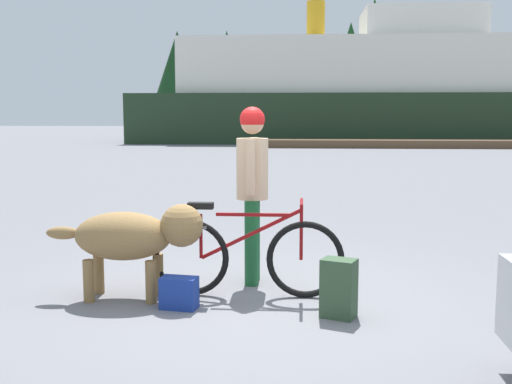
{
  "coord_description": "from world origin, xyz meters",
  "views": [
    {
      "loc": [
        0.37,
        -5.57,
        1.72
      ],
      "look_at": [
        -0.13,
        1.26,
        0.86
      ],
      "focal_mm": 43.95,
      "sensor_mm": 36.0,
      "label": 1
    }
  ],
  "objects_px": {
    "dog": "(134,236)",
    "bicycle": "(246,256)",
    "person_cyclist": "(252,177)",
    "backpack": "(339,288)",
    "ferry_boat": "(373,93)",
    "handbag_pannier": "(179,293)"
  },
  "relations": [
    {
      "from": "bicycle",
      "to": "ferry_boat",
      "type": "height_order",
      "value": "ferry_boat"
    },
    {
      "from": "ferry_boat",
      "to": "backpack",
      "type": "bearing_deg",
      "value": -96.73
    },
    {
      "from": "person_cyclist",
      "to": "ferry_boat",
      "type": "relative_size",
      "value": 0.06
    },
    {
      "from": "person_cyclist",
      "to": "backpack",
      "type": "bearing_deg",
      "value": -52.26
    },
    {
      "from": "dog",
      "to": "person_cyclist",
      "type": "bearing_deg",
      "value": 31.43
    },
    {
      "from": "dog",
      "to": "backpack",
      "type": "relative_size",
      "value": 2.95
    },
    {
      "from": "handbag_pannier",
      "to": "bicycle",
      "type": "bearing_deg",
      "value": 36.23
    },
    {
      "from": "bicycle",
      "to": "ferry_boat",
      "type": "distance_m",
      "value": 33.81
    },
    {
      "from": "bicycle",
      "to": "dog",
      "type": "relative_size",
      "value": 1.22
    },
    {
      "from": "dog",
      "to": "handbag_pannier",
      "type": "relative_size",
      "value": 4.64
    },
    {
      "from": "dog",
      "to": "bicycle",
      "type": "bearing_deg",
      "value": 7.29
    },
    {
      "from": "person_cyclist",
      "to": "dog",
      "type": "height_order",
      "value": "person_cyclist"
    },
    {
      "from": "dog",
      "to": "ferry_boat",
      "type": "xyz_separation_m",
      "value": [
        5.86,
        33.5,
        2.35
      ]
    },
    {
      "from": "bicycle",
      "to": "person_cyclist",
      "type": "height_order",
      "value": "person_cyclist"
    },
    {
      "from": "dog",
      "to": "backpack",
      "type": "xyz_separation_m",
      "value": [
        1.87,
        -0.42,
        -0.34
      ]
    },
    {
      "from": "backpack",
      "to": "handbag_pannier",
      "type": "xyz_separation_m",
      "value": [
        -1.4,
        0.14,
        -0.11
      ]
    },
    {
      "from": "dog",
      "to": "backpack",
      "type": "distance_m",
      "value": 1.94
    },
    {
      "from": "bicycle",
      "to": "dog",
      "type": "bearing_deg",
      "value": -172.71
    },
    {
      "from": "backpack",
      "to": "ferry_boat",
      "type": "relative_size",
      "value": 0.02
    },
    {
      "from": "backpack",
      "to": "dog",
      "type": "bearing_deg",
      "value": 167.44
    },
    {
      "from": "person_cyclist",
      "to": "dog",
      "type": "bearing_deg",
      "value": -148.57
    },
    {
      "from": "person_cyclist",
      "to": "backpack",
      "type": "xyz_separation_m",
      "value": [
        0.82,
        -1.06,
        -0.84
      ]
    }
  ]
}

